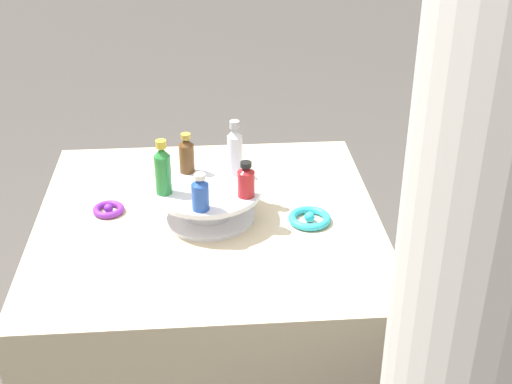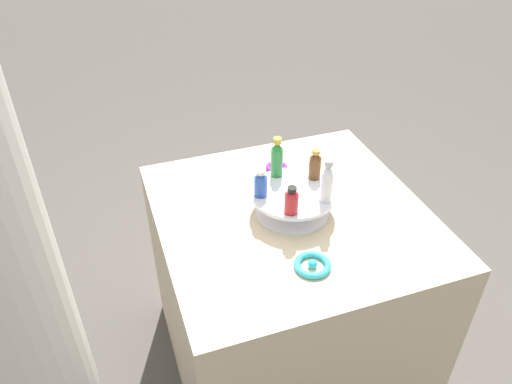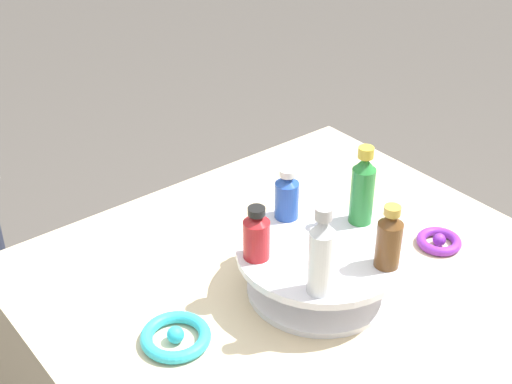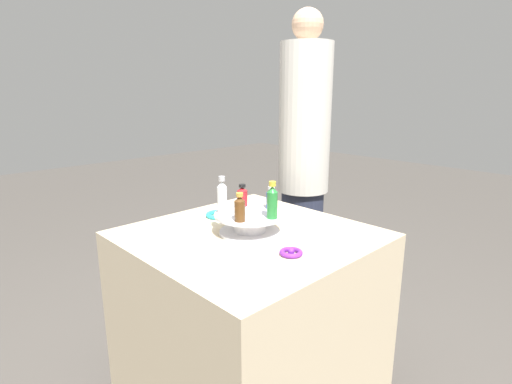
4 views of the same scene
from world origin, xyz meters
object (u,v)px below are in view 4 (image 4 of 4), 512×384
(bottle_clear, at_px, (222,196))
(bottle_brown, at_px, (240,208))
(ribbon_bow_teal, at_px, (218,215))
(bottle_blue, at_px, (271,198))
(bottle_green, at_px, (272,201))
(person_figure, at_px, (303,166))
(display_stand, at_px, (250,222))
(ribbon_bow_purple, at_px, (291,252))
(bottle_red, at_px, (242,196))

(bottle_clear, bearing_deg, bottle_brown, 81.38)
(ribbon_bow_teal, bearing_deg, bottle_blue, 102.88)
(bottle_clear, bearing_deg, bottle_green, 117.38)
(bottle_clear, height_order, bottle_brown, bottle_clear)
(bottle_clear, height_order, bottle_green, bottle_clear)
(person_figure, bearing_deg, bottle_green, 6.24)
(bottle_brown, bearing_deg, bottle_green, 153.38)
(display_stand, relative_size, bottle_clear, 1.89)
(bottle_clear, height_order, ribbon_bow_teal, bottle_clear)
(bottle_clear, bearing_deg, person_figure, -159.95)
(bottle_clear, distance_m, bottle_brown, 0.12)
(ribbon_bow_teal, xyz_separation_m, person_figure, (-0.73, -0.14, 0.10))
(ribbon_bow_purple, distance_m, ribbon_bow_teal, 0.49)
(bottle_blue, bearing_deg, bottle_brown, 9.38)
(bottle_brown, height_order, bottle_blue, bottle_brown)
(bottle_clear, relative_size, ribbon_bow_purple, 1.80)
(bottle_blue, height_order, person_figure, person_figure)
(bottle_brown, bearing_deg, bottle_blue, -170.62)
(person_figure, bearing_deg, bottle_clear, -6.13)
(display_stand, relative_size, bottle_brown, 2.57)
(bottle_red, bearing_deg, bottle_blue, 117.38)
(display_stand, height_order, bottle_red, bottle_red)
(ribbon_bow_teal, relative_size, person_figure, 0.06)
(bottle_brown, relative_size, ribbon_bow_purple, 1.33)
(bottle_red, distance_m, bottle_clear, 0.12)
(display_stand, bearing_deg, ribbon_bow_purple, 80.34)
(bottle_brown, bearing_deg, bottle_clear, -98.62)
(ribbon_bow_purple, distance_m, person_figure, 1.03)
(bottle_red, bearing_deg, ribbon_bow_purple, 75.42)
(bottle_red, distance_m, bottle_green, 0.19)
(bottle_clear, relative_size, ribbon_bow_teal, 1.35)
(bottle_red, height_order, bottle_clear, bottle_clear)
(bottle_red, relative_size, bottle_clear, 0.62)
(display_stand, height_order, bottle_brown, bottle_brown)
(bottle_blue, bearing_deg, person_figure, -149.55)
(bottle_red, bearing_deg, display_stand, 63.38)
(bottle_brown, relative_size, ribbon_bow_teal, 0.99)
(ribbon_bow_purple, xyz_separation_m, ribbon_bow_teal, (-0.08, -0.49, 0.00))
(bottle_red, relative_size, bottle_blue, 0.99)
(bottle_blue, xyz_separation_m, ribbon_bow_teal, (0.06, -0.26, -0.11))
(ribbon_bow_purple, bearing_deg, person_figure, -142.56)
(bottle_blue, xyz_separation_m, person_figure, (-0.67, -0.39, -0.01))
(bottle_clear, xyz_separation_m, person_figure, (-0.84, -0.31, -0.04))
(bottle_blue, relative_size, person_figure, 0.05)
(bottle_green, xyz_separation_m, bottle_blue, (-0.08, -0.08, -0.02))
(bottle_clear, distance_m, bottle_green, 0.19)
(ribbon_bow_purple, height_order, ribbon_bow_teal, ribbon_bow_teal)
(bottle_clear, distance_m, ribbon_bow_teal, 0.25)
(bottle_red, xyz_separation_m, bottle_clear, (0.12, 0.02, 0.02))
(bottle_red, distance_m, bottle_brown, 0.19)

